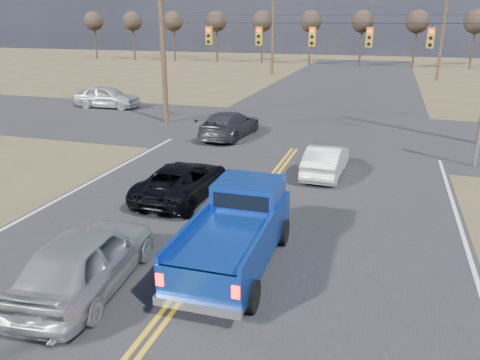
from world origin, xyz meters
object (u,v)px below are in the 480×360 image
(dgrey_car_queue, at_px, (229,124))
(cross_car_west, at_px, (107,97))
(pickup_truck, at_px, (236,232))
(silver_suv, at_px, (86,259))
(black_suv, at_px, (182,181))
(white_car_queue, at_px, (326,160))

(dgrey_car_queue, relative_size, cross_car_west, 1.03)
(pickup_truck, distance_m, silver_suv, 3.77)
(pickup_truck, height_order, black_suv, pickup_truck)
(white_car_queue, bearing_deg, dgrey_car_queue, -37.98)
(pickup_truck, distance_m, black_suv, 5.37)
(black_suv, relative_size, white_car_queue, 1.18)
(dgrey_car_queue, bearing_deg, cross_car_west, -21.88)
(black_suv, bearing_deg, dgrey_car_queue, -80.76)
(silver_suv, bearing_deg, dgrey_car_queue, -89.80)
(pickup_truck, relative_size, cross_car_west, 1.11)
(white_car_queue, relative_size, cross_car_west, 0.83)
(pickup_truck, distance_m, cross_car_west, 25.18)
(pickup_truck, xyz_separation_m, cross_car_west, (-16.17, 19.30, -0.15))
(white_car_queue, height_order, dgrey_car_queue, dgrey_car_queue)
(cross_car_west, bearing_deg, dgrey_car_queue, -119.67)
(pickup_truck, distance_m, dgrey_car_queue, 14.26)
(white_car_queue, distance_m, dgrey_car_queue, 7.86)
(dgrey_car_queue, xyz_separation_m, cross_car_west, (-11.43, 5.85, 0.10))
(silver_suv, xyz_separation_m, cross_car_west, (-13.11, 21.49, 0.01))
(dgrey_car_queue, bearing_deg, pickup_truck, 114.69)
(cross_car_west, bearing_deg, black_suv, -142.44)
(silver_suv, height_order, white_car_queue, silver_suv)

